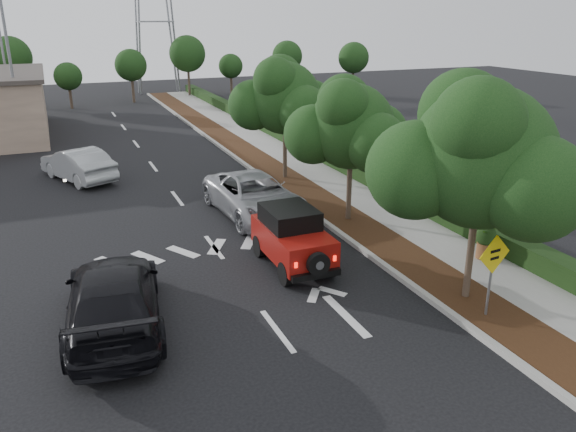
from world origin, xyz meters
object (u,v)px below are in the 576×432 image
red_jeep (291,236)px  speed_hump_sign (493,264)px  silver_suv_ahead (255,196)px  black_suv_oncoming (114,298)px

red_jeep → speed_hump_sign: speed_hump_sign is taller
red_jeep → silver_suv_ahead: 4.92m
red_jeep → black_suv_oncoming: 6.02m
silver_suv_ahead → black_suv_oncoming: 9.18m
red_jeep → silver_suv_ahead: bearing=84.2°
red_jeep → black_suv_oncoming: (-5.73, -1.84, -0.13)m
black_suv_oncoming → silver_suv_ahead: bearing=-126.3°
silver_suv_ahead → speed_hump_sign: size_ratio=2.58×
speed_hump_sign → black_suv_oncoming: bearing=153.4°
black_suv_oncoming → speed_hump_sign: 9.85m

